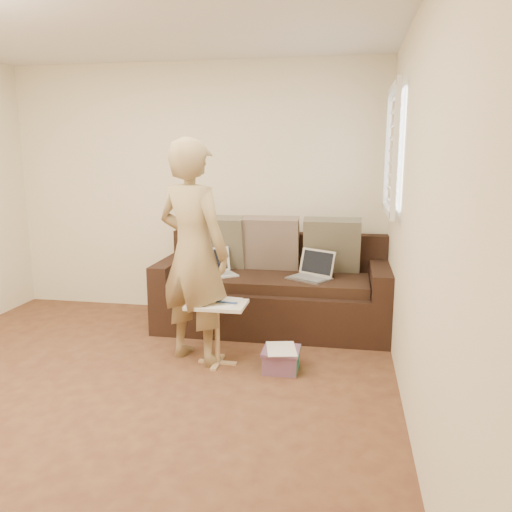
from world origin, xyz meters
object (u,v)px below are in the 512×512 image
laptop_silver (309,279)px  side_table (217,334)px  sofa (273,285)px  drinking_glass (199,293)px  striped_box (281,359)px  person (193,252)px  laptop_white (217,276)px

laptop_silver → side_table: (-0.66, -0.87, -0.26)m
side_table → sofa: bearing=72.5°
laptop_silver → side_table: bearing=-96.1°
drinking_glass → striped_box: (0.69, -0.10, -0.48)m
sofa → drinking_glass: bearing=-117.1°
person → drinking_glass: size_ratio=15.04×
laptop_silver → drinking_glass: 1.16m
laptop_white → person: (0.02, -0.79, 0.38)m
sofa → laptop_white: 0.55m
sofa → drinking_glass: (-0.47, -0.92, 0.15)m
sofa → striped_box: sofa is taller
laptop_silver → drinking_glass: bearing=-104.3°
laptop_white → person: size_ratio=0.20×
sofa → person: bearing=-119.2°
sofa → striped_box: bearing=-78.0°
sofa → laptop_silver: sofa is taller
person → drinking_glass: 0.33m
sofa → side_table: (-0.31, -0.98, -0.17)m
drinking_glass → laptop_silver: bearing=44.5°
laptop_white → side_table: bearing=-112.6°
person → laptop_silver: bearing=-114.1°
side_table → person: bearing=163.2°
drinking_glass → laptop_white: bearing=94.1°
sofa → laptop_white: size_ratio=6.16×
laptop_silver → laptop_white: laptop_white is taller
person → side_table: 0.68m
side_table → drinking_glass: size_ratio=4.25×
side_table → striped_box: (0.53, -0.04, -0.16)m
laptop_white → person: bearing=-125.8°
drinking_glass → sofa: bearing=62.9°
person → drinking_glass: person is taller
laptop_white → sofa: bearing=-23.9°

